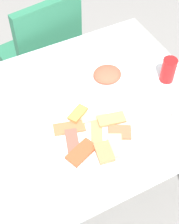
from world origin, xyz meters
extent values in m
plane|color=gray|center=(0.00, 0.00, 0.00)|extent=(6.00, 6.00, 0.00)
cube|color=white|center=(0.00, 0.00, 0.72)|extent=(1.06, 0.90, 0.02)
cylinder|color=#494C4A|center=(0.47, 0.39, 0.35)|extent=(0.04, 0.04, 0.71)
cube|color=#29704E|center=(0.03, 0.76, 0.41)|extent=(0.47, 0.47, 0.06)
cube|color=#29704E|center=(0.06, 0.57, 0.67)|extent=(0.40, 0.11, 0.46)
cylinder|color=brown|center=(0.19, 0.97, 0.19)|extent=(0.03, 0.03, 0.38)
cylinder|color=brown|center=(-0.18, 0.92, 0.19)|extent=(0.03, 0.03, 0.38)
cylinder|color=brown|center=(0.24, 0.59, 0.19)|extent=(0.03, 0.03, 0.38)
cylinder|color=brown|center=(-0.13, 0.54, 0.19)|extent=(0.03, 0.03, 0.38)
cylinder|color=white|center=(-0.05, -0.15, 0.74)|extent=(0.34, 0.34, 0.01)
cube|color=#E7C389|center=(-0.01, -0.25, 0.75)|extent=(0.10, 0.12, 0.02)
cube|color=tan|center=(-0.04, -0.16, 0.75)|extent=(0.10, 0.13, 0.01)
cube|color=#DA6940|center=(-0.13, -0.09, 0.75)|extent=(0.14, 0.09, 0.01)
cube|color=#DAC687|center=(-0.01, -0.08, 0.75)|extent=(0.12, 0.07, 0.01)
cube|color=#CC5242|center=(-0.14, -0.15, 0.75)|extent=(0.08, 0.12, 0.01)
cube|color=tan|center=(0.05, -0.13, 0.76)|extent=(0.13, 0.08, 0.01)
cube|color=#D74E2B|center=(-0.14, -0.22, 0.75)|extent=(0.14, 0.10, 0.02)
cube|color=#C38A41|center=(-0.07, -0.04, 0.76)|extent=(0.10, 0.08, 0.01)
cube|color=#B4804E|center=(-0.06, -0.27, 0.76)|extent=(0.08, 0.10, 0.01)
cube|color=#DD6543|center=(0.05, -0.20, 0.75)|extent=(0.11, 0.10, 0.01)
cylinder|color=white|center=(0.16, 0.11, 0.74)|extent=(0.23, 0.23, 0.01)
ellipsoid|color=#D2553D|center=(0.16, 0.11, 0.76)|extent=(0.15, 0.14, 0.06)
cylinder|color=red|center=(0.41, -0.03, 0.79)|extent=(0.09, 0.09, 0.12)
cube|color=white|center=(-0.17, 0.35, 0.73)|extent=(0.17, 0.17, 0.00)
cube|color=silver|center=(-0.17, 0.33, 0.74)|extent=(0.17, 0.04, 0.00)
cube|color=silver|center=(-0.17, 0.37, 0.74)|extent=(0.17, 0.05, 0.00)
camera|label=1|loc=(-0.43, -0.86, 1.87)|focal=53.99mm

